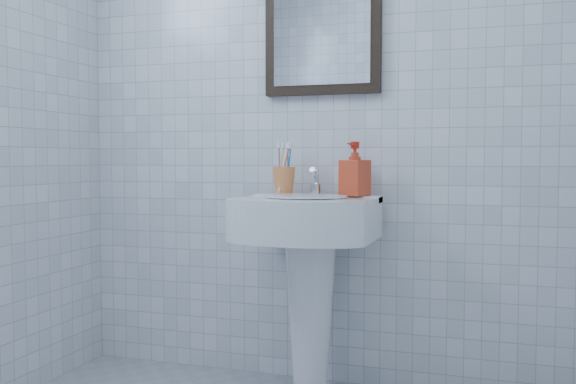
% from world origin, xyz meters
% --- Properties ---
extents(wall_back, '(2.20, 0.02, 2.50)m').
position_xyz_m(wall_back, '(0.00, 1.20, 1.25)').
color(wall_back, white).
rests_on(wall_back, ground).
extents(washbasin, '(0.54, 0.39, 0.82)m').
position_xyz_m(washbasin, '(0.02, 0.98, 0.55)').
color(washbasin, white).
rests_on(washbasin, ground).
extents(faucet, '(0.05, 0.10, 0.12)m').
position_xyz_m(faucet, '(0.02, 1.08, 0.86)').
color(faucet, silver).
rests_on(faucet, washbasin).
extents(toothbrush_cup, '(0.12, 0.12, 0.12)m').
position_xyz_m(toothbrush_cup, '(-0.12, 1.09, 0.88)').
color(toothbrush_cup, orange).
rests_on(toothbrush_cup, washbasin).
extents(soap_dispenser, '(0.13, 0.13, 0.22)m').
position_xyz_m(soap_dispenser, '(0.19, 1.08, 0.93)').
color(soap_dispenser, red).
rests_on(soap_dispenser, washbasin).
extents(wall_mirror, '(0.50, 0.04, 0.62)m').
position_xyz_m(wall_mirror, '(0.02, 1.18, 1.55)').
color(wall_mirror, black).
rests_on(wall_mirror, wall_back).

